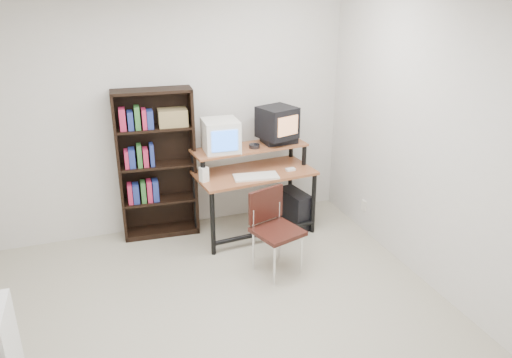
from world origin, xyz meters
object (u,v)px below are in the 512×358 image
object	(u,v)px
crt_monitor	(221,136)
school_chair	(273,223)
pc_tower	(294,209)
crt_tv	(277,122)
bookshelf	(156,162)
computer_desk	(254,174)

from	to	relation	value
crt_monitor	school_chair	size ratio (longest dim) A/B	0.47
crt_monitor	pc_tower	xyz separation A→B (m)	(0.83, -0.10, -0.93)
crt_tv	school_chair	world-z (taller)	crt_tv
crt_monitor	bookshelf	size ratio (longest dim) A/B	0.24
pc_tower	bookshelf	distance (m)	1.66
computer_desk	bookshelf	world-z (taller)	bookshelf
crt_tv	bookshelf	world-z (taller)	bookshelf
computer_desk	pc_tower	world-z (taller)	computer_desk
crt_monitor	crt_tv	distance (m)	0.66
crt_monitor	bookshelf	distance (m)	0.76
pc_tower	computer_desk	bearing A→B (deg)	167.90
school_chair	bookshelf	distance (m)	1.50
crt_monitor	school_chair	distance (m)	1.13
pc_tower	crt_tv	bearing A→B (deg)	132.57
crt_tv	school_chair	distance (m)	1.24
computer_desk	crt_monitor	bearing A→B (deg)	160.91
pc_tower	school_chair	xyz separation A→B (m)	(-0.58, -0.80, 0.30)
crt_monitor	school_chair	bearing A→B (deg)	-71.67
computer_desk	pc_tower	size ratio (longest dim) A/B	2.93
computer_desk	school_chair	distance (m)	0.84
crt_tv	pc_tower	xyz separation A→B (m)	(0.18, -0.13, -1.01)
computer_desk	bookshelf	distance (m)	1.06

